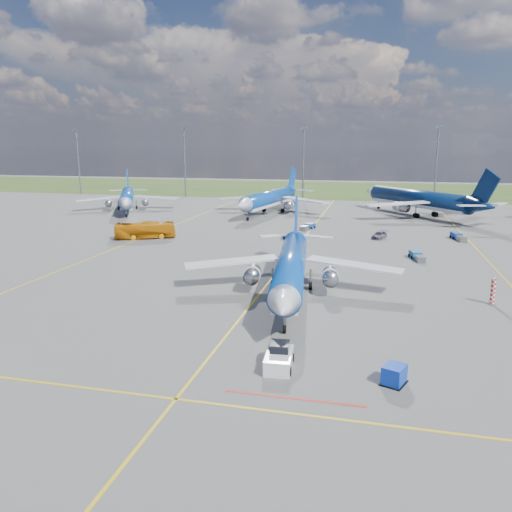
% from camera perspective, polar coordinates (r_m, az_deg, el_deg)
% --- Properties ---
extents(ground, '(400.00, 400.00, 0.00)m').
position_cam_1_polar(ground, '(54.06, -0.99, -6.10)').
color(ground, '#52524F').
rests_on(ground, ground).
extents(grass_strip, '(400.00, 80.00, 0.01)m').
position_cam_1_polar(grass_strip, '(200.73, 9.85, 7.50)').
color(grass_strip, '#2D4719').
rests_on(grass_strip, ground).
extents(taxiway_lines, '(60.25, 160.00, 0.02)m').
position_cam_1_polar(taxiway_lines, '(80.20, 4.07, 0.11)').
color(taxiway_lines, gold).
rests_on(taxiway_lines, ground).
extents(floodlight_masts, '(202.20, 0.50, 22.70)m').
position_cam_1_polar(floodlight_masts, '(159.66, 12.68, 10.62)').
color(floodlight_masts, slate).
rests_on(floodlight_masts, ground).
extents(warning_post, '(0.50, 0.50, 3.00)m').
position_cam_1_polar(warning_post, '(61.14, 25.45, -3.66)').
color(warning_post, red).
rests_on(warning_post, ground).
extents(bg_jet_nw, '(42.98, 47.11, 10.00)m').
position_cam_1_polar(bg_jet_nw, '(138.32, -14.46, 5.03)').
color(bg_jet_nw, '#0B43A1').
rests_on(bg_jet_nw, ground).
extents(bg_jet_nnw, '(38.25, 46.49, 10.97)m').
position_cam_1_polar(bg_jet_nnw, '(128.92, 1.54, 4.90)').
color(bg_jet_nnw, '#0B43A1').
rests_on(bg_jet_nnw, ground).
extents(bg_jet_n, '(56.18, 58.36, 12.16)m').
position_cam_1_polar(bg_jet_n, '(130.84, 17.89, 4.41)').
color(bg_jet_n, '#081E44').
rests_on(bg_jet_n, ground).
extents(main_airliner, '(32.79, 40.54, 9.78)m').
position_cam_1_polar(main_airliner, '(59.37, 3.95, -4.40)').
color(main_airliner, '#0B43A1').
rests_on(main_airliner, ground).
extents(pushback_tug, '(2.36, 5.58, 1.87)m').
position_cam_1_polar(pushback_tug, '(40.55, 2.66, -11.56)').
color(pushback_tug, silver).
rests_on(pushback_tug, ground).
extents(uld_container, '(1.99, 2.19, 1.43)m').
position_cam_1_polar(uld_container, '(39.28, 15.50, -12.93)').
color(uld_container, '#0C32AC').
rests_on(uld_container, ground).
extents(apron_bus, '(11.24, 7.38, 3.13)m').
position_cam_1_polar(apron_bus, '(96.17, -12.57, 2.88)').
color(apron_bus, orange).
rests_on(apron_bus, ground).
extents(service_car_a, '(1.40, 3.41, 1.16)m').
position_cam_1_polar(service_car_a, '(98.44, -11.41, 2.57)').
color(service_car_a, '#999999').
rests_on(service_car_a, ground).
extents(service_car_b, '(4.40, 2.24, 1.19)m').
position_cam_1_polar(service_car_b, '(93.43, 4.38, 2.26)').
color(service_car_b, '#999999').
rests_on(service_car_b, ground).
extents(service_car_c, '(3.30, 4.76, 1.28)m').
position_cam_1_polar(service_car_c, '(97.01, 13.92, 2.34)').
color(service_car_c, '#999999').
rests_on(service_car_c, ground).
extents(baggage_tug_w, '(2.28, 5.11, 1.11)m').
position_cam_1_polar(baggage_tug_w, '(80.86, 17.91, -0.00)').
color(baggage_tug_w, '#165788').
rests_on(baggage_tug_w, ground).
extents(baggage_tug_c, '(2.79, 5.11, 1.11)m').
position_cam_1_polar(baggage_tug_c, '(105.23, 5.96, 3.36)').
color(baggage_tug_c, navy).
rests_on(baggage_tug_c, ground).
extents(baggage_tug_e, '(2.44, 5.42, 1.18)m').
position_cam_1_polar(baggage_tug_e, '(100.19, 22.10, 2.05)').
color(baggage_tug_e, '#193C96').
rests_on(baggage_tug_e, ground).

